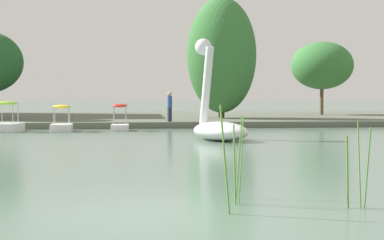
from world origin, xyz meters
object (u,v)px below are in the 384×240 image
(pedal_boat_lime, at_px, (7,123))
(person_on_path, at_px, (170,105))
(pedal_boat_red, at_px, (120,123))
(swan_boat, at_px, (217,120))
(tree_willow_overhanging, at_px, (222,55))
(tree_sapling_by_fence, at_px, (322,66))
(pedal_boat_yellow, at_px, (62,123))

(pedal_boat_lime, bearing_deg, person_on_path, 19.48)
(pedal_boat_red, xyz_separation_m, person_on_path, (2.79, 2.74, 0.88))
(swan_boat, bearing_deg, tree_willow_overhanging, 79.51)
(pedal_boat_red, xyz_separation_m, tree_willow_overhanging, (6.68, 7.88, 4.13))
(tree_willow_overhanging, bearing_deg, pedal_boat_lime, -146.54)
(pedal_boat_red, bearing_deg, tree_sapling_by_fence, 42.68)
(pedal_boat_lime, distance_m, tree_willow_overhanging, 15.25)
(swan_boat, relative_size, pedal_boat_yellow, 1.97)
(pedal_boat_lime, bearing_deg, swan_boat, -36.46)
(swan_boat, xyz_separation_m, pedal_boat_red, (-3.88, 7.21, -0.43))
(tree_sapling_by_fence, relative_size, person_on_path, 4.03)
(pedal_boat_red, height_order, pedal_boat_lime, pedal_boat_lime)
(pedal_boat_lime, xyz_separation_m, tree_willow_overhanging, (12.26, 8.10, 4.09))
(pedal_boat_yellow, relative_size, tree_sapling_by_fence, 0.31)
(pedal_boat_red, height_order, person_on_path, person_on_path)
(swan_boat, relative_size, tree_sapling_by_fence, 0.60)
(swan_boat, distance_m, tree_willow_overhanging, 15.79)
(pedal_boat_lime, relative_size, tree_willow_overhanging, 0.28)
(pedal_boat_yellow, xyz_separation_m, person_on_path, (5.70, 3.15, 0.85))
(tree_sapling_by_fence, xyz_separation_m, person_on_path, (-13.28, -12.08, -3.03))
(tree_willow_overhanging, bearing_deg, tree_sapling_by_fence, 36.45)
(pedal_boat_yellow, distance_m, tree_sapling_by_fence, 24.64)
(pedal_boat_red, bearing_deg, person_on_path, 44.50)
(swan_boat, distance_m, person_on_path, 10.02)
(swan_boat, distance_m, pedal_boat_red, 8.20)
(pedal_boat_red, relative_size, person_on_path, 1.05)
(pedal_boat_lime, height_order, tree_willow_overhanging, tree_willow_overhanging)
(pedal_boat_yellow, xyz_separation_m, tree_willow_overhanging, (9.58, 8.29, 4.10))
(tree_sapling_by_fence, distance_m, person_on_path, 18.20)
(person_on_path, bearing_deg, pedal_boat_red, -135.50)
(swan_boat, height_order, pedal_boat_lime, swan_boat)
(tree_willow_overhanging, height_order, person_on_path, tree_willow_overhanging)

